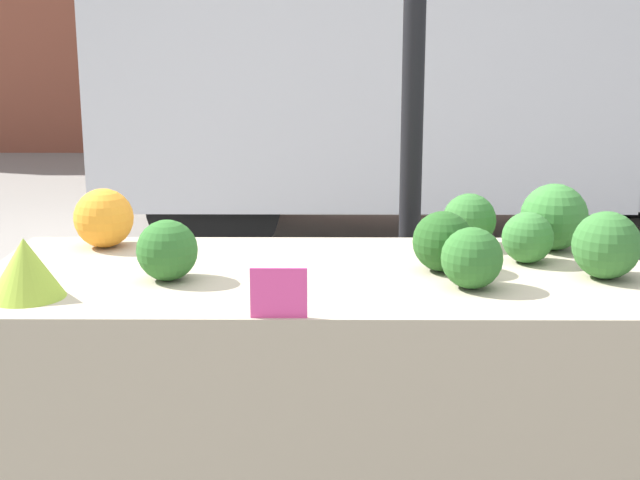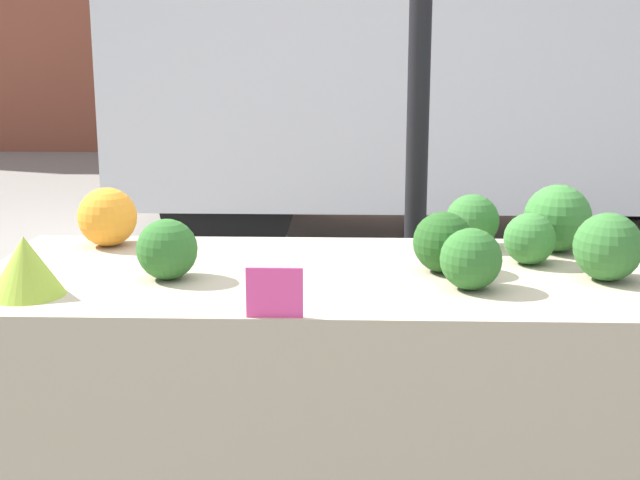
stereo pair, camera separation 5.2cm
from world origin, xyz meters
name	(u,v)px [view 2 (the right image)]	position (x,y,z in m)	size (l,w,h in m)	color
tent_pole	(420,54)	(0.28, 0.70, 1.35)	(0.07, 0.07, 2.70)	black
parked_truck	(445,49)	(0.71, 3.96, 1.29)	(4.52, 1.90, 2.40)	silver
market_table	(319,328)	(0.00, -0.06, 0.73)	(1.64, 0.73, 0.85)	tan
orange_cauliflower	(107,217)	(-0.59, 0.25, 0.93)	(0.16, 0.16, 0.16)	orange
romanesco_head	(25,266)	(-0.65, -0.21, 0.92)	(0.17, 0.17, 0.13)	#93B238
broccoli_head_0	(558,218)	(0.62, 0.23, 0.94)	(0.18, 0.18, 0.18)	#387533
broccoli_head_1	(167,249)	(-0.36, -0.07, 0.92)	(0.14, 0.14, 0.14)	#2D6628
broccoli_head_2	(530,239)	(0.52, 0.09, 0.91)	(0.13, 0.13, 0.13)	#387533
broccoli_head_3	(471,259)	(0.35, -0.14, 0.92)	(0.14, 0.14, 0.14)	#2D6628
broccoli_head_4	(608,247)	(0.68, -0.05, 0.93)	(0.16, 0.16, 0.16)	#336B2D
broccoli_head_5	(472,221)	(0.40, 0.27, 0.92)	(0.15, 0.15, 0.15)	#336B2D
broccoli_head_6	(443,242)	(0.30, 0.01, 0.92)	(0.15, 0.15, 0.15)	#23511E
price_sign	(275,293)	(-0.08, -0.35, 0.90)	(0.12, 0.01, 0.11)	#EF4793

